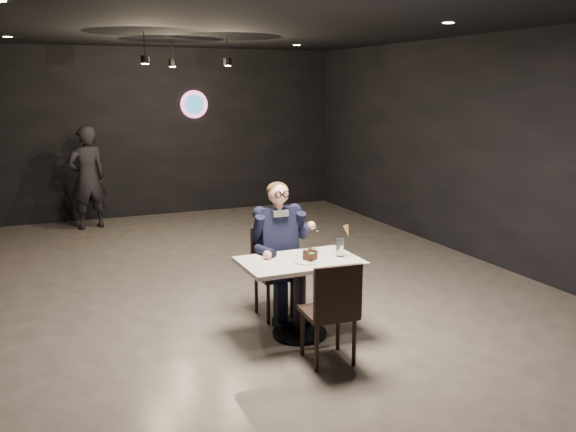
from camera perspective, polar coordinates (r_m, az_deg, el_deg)
name	(u,v)px	position (r m, az deg, el deg)	size (l,w,h in m)	color
floor	(230,286)	(7.31, -5.43, -6.57)	(9.00, 9.00, 0.00)	gray
wall_sign	(194,104)	(11.45, -8.78, 10.29)	(0.50, 0.06, 0.50)	pink
pendant_lights	(181,45)	(8.87, -9.95, 15.45)	(1.40, 1.20, 0.36)	black
main_table	(300,298)	(5.79, 1.10, -7.67)	(1.10, 0.70, 0.75)	white
chair_far	(277,273)	(6.24, -0.99, -5.37)	(0.42, 0.46, 0.92)	black
chair_near	(328,310)	(5.26, 3.78, -8.78)	(0.42, 0.46, 0.92)	black
seated_man	(277,249)	(6.17, -1.00, -3.07)	(0.60, 0.80, 1.44)	black
dessert_plate	(307,261)	(5.60, 1.76, -4.27)	(0.23, 0.23, 0.01)	white
cake_slice	(310,256)	(5.63, 2.08, -3.73)	(0.11, 0.09, 0.08)	black
mint_leaf	(312,253)	(5.55, 2.23, -3.50)	(0.07, 0.04, 0.01)	green
sundae_glass	(340,247)	(5.79, 4.87, -2.95)	(0.08, 0.08, 0.17)	silver
wafer_cone	(347,231)	(5.79, 5.56, -1.40)	(0.06, 0.06, 0.12)	tan
passerby	(87,178)	(10.56, -18.26, 3.42)	(0.62, 0.41, 1.70)	black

